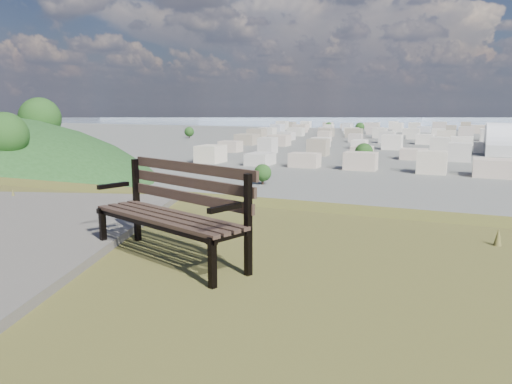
% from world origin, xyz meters
% --- Properties ---
extents(park_bench, '(1.71, 1.05, 0.86)m').
position_xyz_m(park_bench, '(-0.30, 1.60, 25.48)').
color(park_bench, '#3C2A22').
rests_on(park_bench, hilltop_mesa).
extents(grass_tufts, '(12.49, 7.38, 0.28)m').
position_xyz_m(grass_tufts, '(0.14, -0.25, 25.11)').
color(grass_tufts, brown).
rests_on(grass_tufts, hilltop_mesa).
extents(city_blocks, '(395.00, 361.00, 7.00)m').
position_xyz_m(city_blocks, '(0.00, 394.44, 3.50)').
color(city_blocks, silver).
rests_on(city_blocks, ground).
extents(city_trees, '(406.52, 387.20, 9.98)m').
position_xyz_m(city_trees, '(-26.39, 319.00, 4.83)').
color(city_trees, '#35231A').
rests_on(city_trees, ground).
extents(bay_water, '(2400.00, 700.00, 0.12)m').
position_xyz_m(bay_water, '(0.00, 900.00, 0.00)').
color(bay_water, '#96AABF').
rests_on(bay_water, ground).
extents(far_hills, '(2050.00, 340.00, 60.00)m').
position_xyz_m(far_hills, '(-60.92, 1402.93, 25.47)').
color(far_hills, '#A5B4CC').
rests_on(far_hills, ground).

